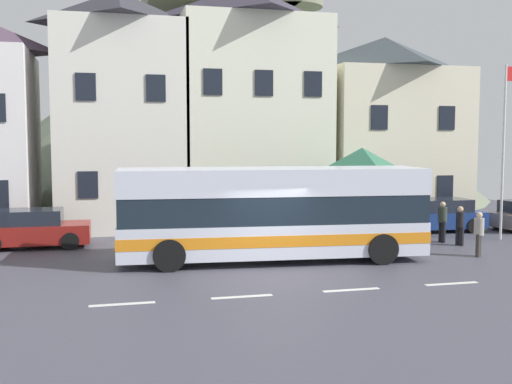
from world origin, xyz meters
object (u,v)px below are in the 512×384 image
(townhouse_02, at_px, (247,105))
(parked_car_00, at_px, (33,229))
(parked_car_01, at_px, (436,215))
(public_bench, at_px, (287,220))
(townhouse_03, at_px, (384,128))
(flagpole, at_px, (505,139))
(transit_bus, at_px, (272,214))
(pedestrian_02, at_px, (442,220))
(pedestrian_00, at_px, (479,232))
(bus_shelter, at_px, (362,164))
(pedestrian_01, at_px, (425,225))
(townhouse_01, at_px, (120,111))
(pedestrian_03, at_px, (460,224))
(hilltop_castle, at_px, (217,91))

(townhouse_02, bearing_deg, parked_car_00, -151.25)
(parked_car_01, height_order, public_bench, parked_car_01)
(townhouse_03, height_order, flagpole, townhouse_03)
(transit_bus, bearing_deg, pedestrian_02, 19.28)
(townhouse_03, xyz_separation_m, pedestrian_00, (-1.41, -10.55, -3.69))
(bus_shelter, xyz_separation_m, pedestrian_01, (1.51, -2.46, -2.24))
(parked_car_01, relative_size, pedestrian_00, 2.71)
(townhouse_03, distance_m, pedestrian_01, 9.22)
(bus_shelter, relative_size, parked_car_01, 0.88)
(townhouse_01, relative_size, pedestrian_02, 6.64)
(townhouse_01, xyz_separation_m, transit_bus, (4.61, -9.30, -3.74))
(transit_bus, relative_size, pedestrian_00, 6.62)
(pedestrian_01, bearing_deg, public_bench, 129.92)
(transit_bus, xyz_separation_m, pedestrian_03, (7.67, 1.11, -0.74))
(townhouse_01, distance_m, flagpole, 16.49)
(townhouse_02, height_order, bus_shelter, townhouse_02)
(townhouse_03, xyz_separation_m, hilltop_castle, (-5.63, 16.29, 3.00))
(flagpole, bearing_deg, hilltop_castle, 106.92)
(townhouse_03, bearing_deg, townhouse_02, 178.87)
(pedestrian_02, bearing_deg, parked_car_01, 64.46)
(parked_car_00, xyz_separation_m, public_bench, (10.34, 1.61, -0.21))
(bus_shelter, relative_size, pedestrian_01, 2.42)
(townhouse_02, xyz_separation_m, public_bench, (0.99, -3.52, -5.17))
(parked_car_01, bearing_deg, pedestrian_03, 75.96)
(parked_car_01, xyz_separation_m, pedestrian_02, (-1.28, -2.68, 0.18))
(townhouse_01, height_order, parked_car_01, townhouse_01)
(pedestrian_00, distance_m, pedestrian_03, 2.22)
(transit_bus, distance_m, pedestrian_03, 7.78)
(parked_car_00, xyz_separation_m, flagpole, (18.08, -2.59, 3.33))
(public_bench, bearing_deg, parked_car_01, -13.84)
(pedestrian_02, bearing_deg, townhouse_02, 127.83)
(pedestrian_03, xyz_separation_m, flagpole, (2.43, 0.83, 3.21))
(pedestrian_01, bearing_deg, pedestrian_03, -11.97)
(townhouse_02, distance_m, bus_shelter, 7.26)
(pedestrian_00, bearing_deg, hilltop_castle, 98.94)
(townhouse_03, xyz_separation_m, parked_car_00, (-16.44, -4.99, -3.86))
(pedestrian_01, bearing_deg, townhouse_01, 144.21)
(townhouse_01, bearing_deg, pedestrian_03, -33.68)
(townhouse_01, xyz_separation_m, pedestrian_02, (12.01, -7.37, -4.42))
(transit_bus, relative_size, pedestrian_03, 6.84)
(townhouse_01, relative_size, pedestrian_00, 6.87)
(pedestrian_01, bearing_deg, townhouse_03, 75.44)
(pedestrian_01, relative_size, public_bench, 0.85)
(transit_bus, xyz_separation_m, flagpole, (10.10, 1.95, 2.47))
(parked_car_00, xyz_separation_m, pedestrian_01, (14.33, -3.15, 0.09))
(townhouse_03, distance_m, hilltop_castle, 17.49)
(bus_shelter, bearing_deg, transit_bus, -141.45)
(townhouse_02, relative_size, pedestrian_02, 7.08)
(townhouse_02, height_order, parked_car_00, townhouse_02)
(townhouse_02, xyz_separation_m, parked_car_01, (7.30, -5.07, -4.95))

